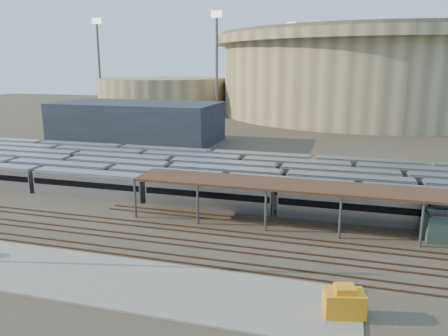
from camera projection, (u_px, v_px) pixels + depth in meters
name	position (u px, v px, depth m)	size (l,w,h in m)	color
ground	(190.00, 227.00, 53.62)	(420.00, 420.00, 0.00)	#383026
apron	(84.00, 276.00, 40.91)	(50.00, 9.00, 0.20)	gray
subway_trains	(251.00, 178.00, 69.58)	(127.72, 23.90, 3.60)	#A3A3A8
inspection_shed	(380.00, 193.00, 50.31)	(60.30, 6.00, 5.30)	#4F4E53
empty_tracks	(174.00, 242.00, 48.92)	(170.00, 9.62, 0.18)	#4C3323
stadium	(370.00, 73.00, 174.09)	(124.00, 124.00, 32.50)	tan
secondary_arena	(164.00, 94.00, 189.74)	(56.00, 56.00, 14.00)	tan
service_building	(137.00, 122.00, 113.32)	(42.00, 20.00, 10.00)	#1E232D
floodlight_0	(217.00, 62.00, 159.83)	(4.00, 1.00, 38.40)	#4F4E53
floodlight_1	(99.00, 62.00, 183.96)	(4.00, 1.00, 38.40)	#4F4E53
floodlight_3	(290.00, 62.00, 201.24)	(4.00, 1.00, 38.40)	#4F4E53
yellow_equipment	(344.00, 303.00, 34.23)	(3.12, 1.95, 1.95)	orange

